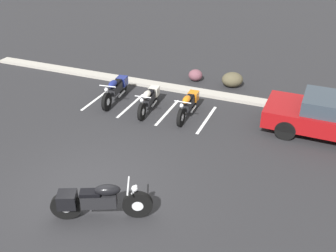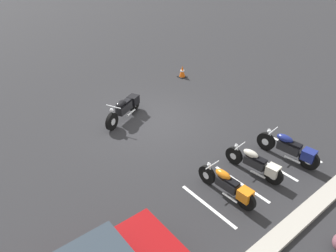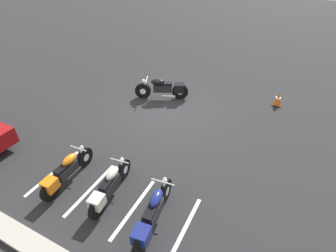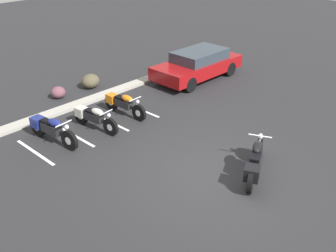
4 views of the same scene
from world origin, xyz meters
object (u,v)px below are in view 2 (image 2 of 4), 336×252
at_px(motorcycle_black_featured, 125,108).
at_px(parked_bike_2, 229,186).
at_px(parked_bike_0, 291,149).
at_px(traffic_cone, 182,72).
at_px(parked_bike_1, 256,164).

relative_size(motorcycle_black_featured, parked_bike_2, 1.06).
xyz_separation_m(motorcycle_black_featured, parked_bike_0, (-2.70, 5.80, -0.03)).
bearing_deg(parked_bike_0, traffic_cone, -20.63).
distance_m(motorcycle_black_featured, traffic_cone, 4.85).
relative_size(parked_bike_1, parked_bike_2, 0.99).
height_order(motorcycle_black_featured, parked_bike_2, motorcycle_black_featured).
height_order(parked_bike_0, traffic_cone, parked_bike_0).
relative_size(parked_bike_2, traffic_cone, 3.34).
bearing_deg(motorcycle_black_featured, parked_bike_1, 78.10).
distance_m(motorcycle_black_featured, parked_bike_2, 5.68).
distance_m(parked_bike_0, parked_bike_1, 1.50).
relative_size(motorcycle_black_featured, parked_bike_0, 0.99).
height_order(motorcycle_black_featured, parked_bike_1, motorcycle_black_featured).
relative_size(parked_bike_0, parked_bike_1, 1.08).
xyz_separation_m(motorcycle_black_featured, parked_bike_2, (0.20, 5.67, -0.06)).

